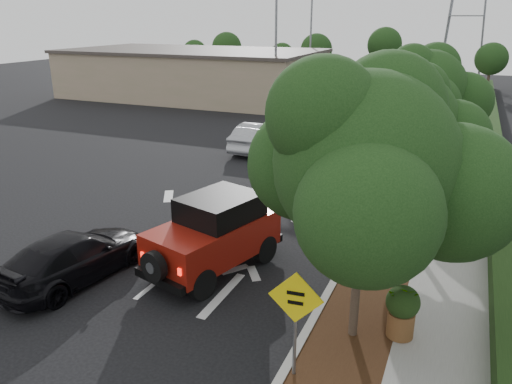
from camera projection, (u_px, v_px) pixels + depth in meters
The scene contains 19 objects.
ground at pixel (159, 280), 14.00m from camera, with size 120.00×120.00×0.00m, color black.
curb at pixel (392, 177), 22.68m from camera, with size 0.20×70.00×0.15m, color #9E9B93.
planting_strip at pixel (415, 180), 22.31m from camera, with size 1.80×70.00×0.12m, color black.
sidewalk at pixel (460, 186), 21.61m from camera, with size 2.00×70.00×0.12m, color gray.
hedge at pixel (497, 182), 20.98m from camera, with size 0.80×70.00×0.80m, color black.
commercial_building at pixel (194, 74), 45.26m from camera, with size 22.00×12.00×4.00m, color gray.
transmission_tower at pixel (458, 85), 53.40m from camera, with size 7.00×4.00×28.00m, color slate, non-canonical shape.
street_tree_near at pixel (352, 338), 11.49m from camera, with size 3.80×3.80×5.92m, color black, non-canonical shape.
street_tree_mid at pixel (397, 226), 17.56m from camera, with size 3.20×3.20×5.32m, color black, non-canonical shape.
street_tree_far at pixel (417, 175), 23.20m from camera, with size 3.40×3.40×5.62m, color black, non-canonical shape.
light_pole_a at pixel (275, 111), 38.94m from camera, with size 2.00×0.22×9.00m, color slate, non-canonical shape.
light_pole_b at pixel (309, 90), 49.72m from camera, with size 2.00×0.22×9.00m, color slate, non-canonical shape.
red_jeep at pixel (218, 232), 14.36m from camera, with size 2.90×4.50×2.20m.
silver_suv_ahead at pixel (346, 180), 20.09m from camera, with size 2.56×5.56×1.55m, color #AEB1B6.
black_suv_oncoming at pixel (75, 256), 13.91m from camera, with size 1.89×4.64×1.35m, color black.
silver_sedan_oncoming at pixel (258, 137), 27.28m from camera, with size 1.62×4.64×1.53m, color #9E9FA5.
parked_suv at pixel (235, 98), 40.34m from camera, with size 1.72×4.27×1.45m, color #B5B9BD.
speed_hump_sign at pixel (296, 310), 9.66m from camera, with size 1.09×0.14×2.34m.
terracotta_planter at pixel (402, 306), 11.12m from camera, with size 0.76×0.76×1.32m.
Camera 1 is at (7.37, -10.30, 7.01)m, focal length 35.00 mm.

